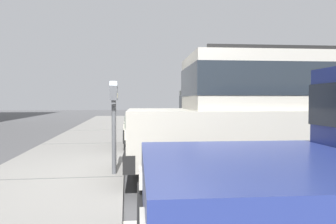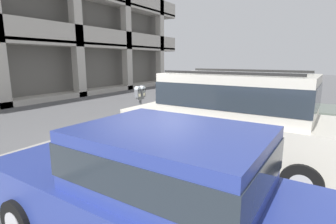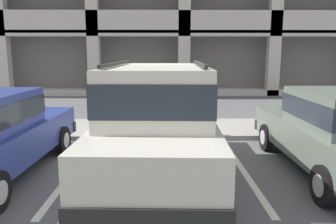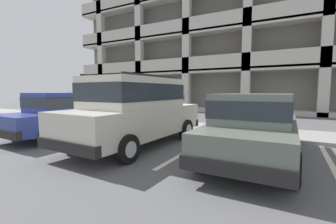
% 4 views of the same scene
% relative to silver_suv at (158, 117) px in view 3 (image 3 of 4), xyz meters
% --- Properties ---
extents(ground_plane, '(80.00, 80.00, 0.10)m').
position_rel_silver_suv_xyz_m(ground_plane, '(-0.01, 2.24, -1.14)').
color(ground_plane, '#565659').
extents(sidewalk, '(40.00, 2.20, 0.12)m').
position_rel_silver_suv_xyz_m(sidewalk, '(-0.01, 3.54, -1.03)').
color(sidewalk, gray).
rests_on(sidewalk, ground_plane).
extents(parking_stall_lines, '(12.94, 4.80, 0.01)m').
position_rel_silver_suv_xyz_m(parking_stall_lines, '(1.59, 0.84, -1.08)').
color(parking_stall_lines, silver).
rests_on(parking_stall_lines, ground_plane).
extents(silver_suv, '(2.15, 4.85, 2.03)m').
position_rel_silver_suv_xyz_m(silver_suv, '(0.00, 0.00, 0.00)').
color(silver_suv, beige).
rests_on(silver_suv, ground_plane).
extents(parking_meter_near, '(0.35, 0.12, 1.45)m').
position_rel_silver_suv_xyz_m(parking_meter_near, '(0.18, 2.59, 0.11)').
color(parking_meter_near, '#595B60').
rests_on(parking_meter_near, sidewalk).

